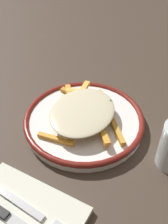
# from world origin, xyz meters

# --- Properties ---
(ground_plane) EXTENTS (2.60, 2.60, 0.00)m
(ground_plane) POSITION_xyz_m (0.00, 0.00, 0.00)
(ground_plane) COLOR #403229
(plate) EXTENTS (0.27, 0.27, 0.03)m
(plate) POSITION_xyz_m (0.00, 0.00, 0.01)
(plate) COLOR white
(plate) RESTS_ON ground_plane
(fries_heap) EXTENTS (0.20, 0.21, 0.03)m
(fries_heap) POSITION_xyz_m (-0.00, -0.00, 0.04)
(fries_heap) COLOR #E4BD4F
(fries_heap) RESTS_ON plate
(napkin) EXTENTS (0.17, 0.20, 0.01)m
(napkin) POSITION_xyz_m (0.26, 0.02, 0.01)
(napkin) COLOR silver
(napkin) RESTS_ON ground_plane
(fork) EXTENTS (0.03, 0.18, 0.00)m
(fork) POSITION_xyz_m (0.23, 0.03, 0.02)
(fork) COLOR silver
(fork) RESTS_ON napkin
(knife) EXTENTS (0.03, 0.21, 0.01)m
(knife) POSITION_xyz_m (0.26, -0.00, 0.02)
(knife) COLOR black
(knife) RESTS_ON napkin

